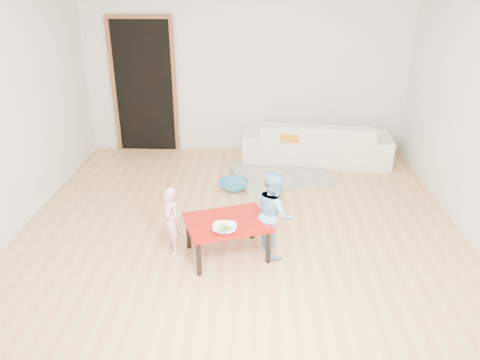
# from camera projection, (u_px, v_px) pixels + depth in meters

# --- Properties ---
(floor) EXTENTS (5.00, 5.00, 0.01)m
(floor) POSITION_uv_depth(u_px,v_px,m) (241.00, 224.00, 5.45)
(floor) COLOR tan
(floor) RESTS_ON ground
(back_wall) EXTENTS (5.00, 0.02, 2.60)m
(back_wall) POSITION_uv_depth(u_px,v_px,m) (246.00, 70.00, 7.20)
(back_wall) COLOR beige
(back_wall) RESTS_ON floor
(left_wall) EXTENTS (0.02, 5.00, 2.60)m
(left_wall) POSITION_uv_depth(u_px,v_px,m) (7.00, 114.00, 5.00)
(left_wall) COLOR beige
(left_wall) RESTS_ON floor
(doorway) EXTENTS (1.02, 0.08, 2.11)m
(doorway) POSITION_uv_depth(u_px,v_px,m) (145.00, 87.00, 7.34)
(doorway) COLOR brown
(doorway) RESTS_ON back_wall
(sofa) EXTENTS (2.27, 1.05, 0.64)m
(sofa) POSITION_uv_depth(u_px,v_px,m) (316.00, 141.00, 7.15)
(sofa) COLOR beige
(sofa) RESTS_ON floor
(cushion) EXTENTS (0.45, 0.40, 0.12)m
(cushion) POSITION_uv_depth(u_px,v_px,m) (295.00, 135.00, 6.91)
(cushion) COLOR orange
(cushion) RESTS_ON sofa
(red_table) EXTENTS (0.96, 0.84, 0.40)m
(red_table) POSITION_uv_depth(u_px,v_px,m) (227.00, 238.00, 4.77)
(red_table) COLOR #930D08
(red_table) RESTS_ON floor
(bowl) EXTENTS (0.24, 0.24, 0.06)m
(bowl) POSITION_uv_depth(u_px,v_px,m) (225.00, 229.00, 4.49)
(bowl) COLOR white
(bowl) RESTS_ON red_table
(broccoli) EXTENTS (0.12, 0.12, 0.06)m
(broccoli) POSITION_uv_depth(u_px,v_px,m) (225.00, 229.00, 4.49)
(broccoli) COLOR #2D5919
(broccoli) RESTS_ON red_table
(child_pink) EXTENTS (0.30, 0.31, 0.73)m
(child_pink) POSITION_uv_depth(u_px,v_px,m) (170.00, 221.00, 4.76)
(child_pink) COLOR #D86279
(child_pink) RESTS_ON floor
(child_blue) EXTENTS (0.44, 0.51, 0.90)m
(child_blue) POSITION_uv_depth(u_px,v_px,m) (274.00, 213.00, 4.74)
(child_blue) COLOR #5BA6D3
(child_blue) RESTS_ON floor
(basin) EXTENTS (0.39, 0.39, 0.12)m
(basin) POSITION_uv_depth(u_px,v_px,m) (233.00, 185.00, 6.30)
(basin) COLOR teal
(basin) RESTS_ON floor
(blanket) EXTENTS (1.52, 1.38, 0.06)m
(blanket) POSITION_uv_depth(u_px,v_px,m) (280.00, 174.00, 6.69)
(blanket) COLOR #AAA696
(blanket) RESTS_ON floor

